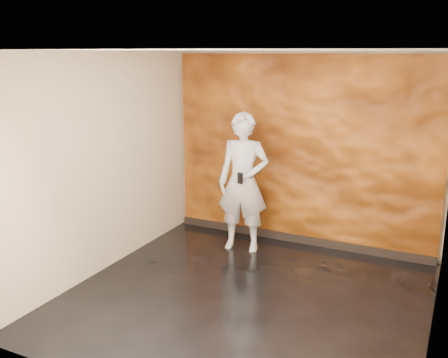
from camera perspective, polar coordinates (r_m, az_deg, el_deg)
room at (r=5.50m, az=2.67°, el=-0.26°), size 4.02×4.02×2.81m
feature_wall at (r=7.30m, az=8.82°, el=3.08°), size 3.90×0.06×2.75m
baseboard at (r=7.63m, az=8.35°, el=-6.74°), size 3.90×0.04×0.12m
man at (r=7.05m, az=2.22°, el=-0.40°), size 0.79×0.59×1.98m
phone at (r=6.77m, az=1.85°, el=0.08°), size 0.09×0.04×0.16m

